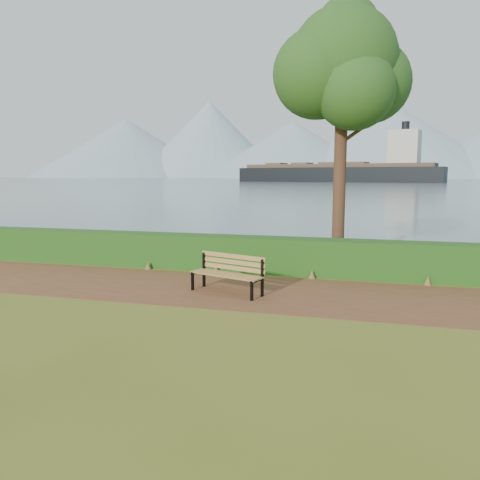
% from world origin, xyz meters
% --- Properties ---
extents(ground, '(140.00, 140.00, 0.00)m').
position_xyz_m(ground, '(0.00, 0.00, 0.00)').
color(ground, '#55621C').
rests_on(ground, ground).
extents(path, '(40.00, 3.40, 0.01)m').
position_xyz_m(path, '(0.00, 0.30, 0.01)').
color(path, '#57341D').
rests_on(path, ground).
extents(hedge, '(32.00, 0.85, 1.00)m').
position_xyz_m(hedge, '(0.00, 2.60, 0.50)').
color(hedge, '#123F12').
rests_on(hedge, ground).
extents(water, '(700.00, 510.00, 0.00)m').
position_xyz_m(water, '(0.00, 260.00, 0.01)').
color(water, '#3F5365').
rests_on(water, ground).
extents(mountains, '(585.00, 190.00, 70.00)m').
position_xyz_m(mountains, '(-9.17, 406.05, 27.70)').
color(mountains, '#7D95A6').
rests_on(mountains, ground).
extents(bench, '(1.88, 1.08, 0.91)m').
position_xyz_m(bench, '(-0.13, 0.04, 0.52)').
color(bench, black).
rests_on(bench, ground).
extents(tree, '(3.85, 3.22, 7.72)m').
position_xyz_m(tree, '(2.15, 3.73, 5.74)').
color(tree, '#3C2218').
rests_on(tree, ground).
extents(cargo_ship, '(75.95, 29.81, 22.87)m').
position_xyz_m(cargo_ship, '(-5.86, 167.25, 3.41)').
color(cargo_ship, black).
rests_on(cargo_ship, ground).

